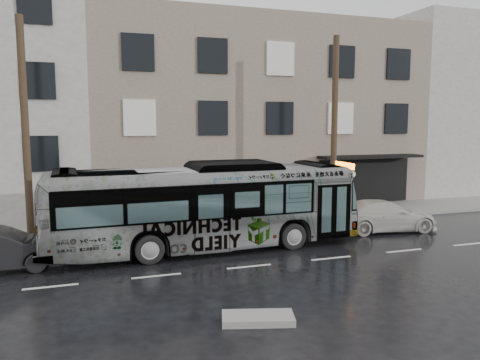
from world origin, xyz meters
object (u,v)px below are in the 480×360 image
at_px(utility_pole_rear, 25,130).
at_px(sign_post, 352,194).
at_px(bus, 204,206).
at_px(utility_pole_front, 334,129).
at_px(white_sedan, 384,216).

height_order(utility_pole_rear, sign_post, utility_pole_rear).
bearing_deg(sign_post, bus, -160.12).
distance_m(sign_post, bus, 9.05).
bearing_deg(bus, sign_post, -71.85).
height_order(utility_pole_front, sign_post, utility_pole_front).
bearing_deg(bus, utility_pole_rear, 63.30).
bearing_deg(sign_post, utility_pole_rear, 180.00).
relative_size(utility_pole_rear, white_sedan, 1.84).
distance_m(utility_pole_front, utility_pole_rear, 14.00).
xyz_separation_m(utility_pole_front, sign_post, (1.10, 0.00, -3.30)).
distance_m(utility_pole_front, bus, 8.54).
bearing_deg(white_sedan, bus, 99.85).
xyz_separation_m(sign_post, white_sedan, (0.08, -2.63, -0.64)).
bearing_deg(utility_pole_front, utility_pole_rear, 180.00).
relative_size(sign_post, bus, 0.20).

